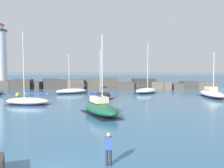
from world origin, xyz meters
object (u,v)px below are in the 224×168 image
Objects in this scene: sailboat_moored_8 at (101,96)px; sailboat_moored_6 at (211,93)px; sailboat_moored_1 at (146,90)px; sailboat_moored_2 at (27,101)px; mooring_buoy_orange_near at (17,95)px; sailboat_moored_9 at (71,91)px; person_on_rocks at (108,147)px; sailboat_moored_3 at (100,108)px.

sailboat_moored_6 is at bearing 11.29° from sailboat_moored_8.
sailboat_moored_2 is (-17.99, -15.36, -0.04)m from sailboat_moored_1.
mooring_buoy_orange_near is at bearing -165.85° from sailboat_moored_1.
sailboat_moored_1 reaches higher than sailboat_moored_9.
sailboat_moored_9 is at bearing 122.36° from sailboat_moored_8.
sailboat_moored_8 is at bearing 93.24° from person_on_rocks.
sailboat_moored_2 is 12.34m from sailboat_moored_3.
sailboat_moored_6 is 9.19× the size of mooring_buoy_orange_near.
sailboat_moored_6 is 1.08× the size of sailboat_moored_8.
sailboat_moored_3 is 1.00× the size of sailboat_moored_6.
sailboat_moored_9 is (-6.21, 9.80, -0.12)m from sailboat_moored_8.
mooring_buoy_orange_near is (-33.12, 0.71, -0.30)m from sailboat_moored_6.
sailboat_moored_1 is at bearing 147.46° from sailboat_moored_6.
sailboat_moored_9 is (-24.72, 6.11, -0.15)m from sailboat_moored_6.
sailboat_moored_1 reaches higher than sailboat_moored_6.
sailboat_moored_8 is at bearing 28.17° from sailboat_moored_2.
sailboat_moored_1 is 23.66m from sailboat_moored_2.
sailboat_moored_1 is at bearing 14.15° from mooring_buoy_orange_near.
sailboat_moored_2 is at bearing -162.52° from sailboat_moored_6.
sailboat_moored_9 is at bearing 77.02° from sailboat_moored_2.
sailboat_moored_8 is 26.12m from person_on_rocks.
sailboat_moored_8 is 8.54× the size of mooring_buoy_orange_near.
person_on_rocks is at bearing -62.17° from mooring_buoy_orange_near.
sailboat_moored_3 is (10.07, -7.12, 0.18)m from sailboat_moored_2.
sailboat_moored_9 is at bearing 106.68° from sailboat_moored_3.
sailboat_moored_9 is at bearing 32.72° from mooring_buoy_orange_near.
sailboat_moored_1 is at bearing 70.59° from sailboat_moored_3.
sailboat_moored_2 is 1.28× the size of sailboat_moored_9.
sailboat_moored_6 reaches higher than mooring_buoy_orange_near.
sailboat_moored_1 reaches higher than sailboat_moored_3.
sailboat_moored_8 is 11.61m from sailboat_moored_9.
person_on_rocks is (-6.86, -36.27, 0.37)m from sailboat_moored_1.
person_on_rocks is at bearing -119.77° from sailboat_moored_6.
mooring_buoy_orange_near is (-15.02, 16.70, -0.36)m from sailboat_moored_3.
sailboat_moored_8 is at bearing -129.27° from sailboat_moored_1.
sailboat_moored_2 is 15.37m from sailboat_moored_9.
sailboat_moored_1 is 12.07m from sailboat_moored_6.
sailboat_moored_2 reaches higher than person_on_rocks.
sailboat_moored_3 is (-7.92, -22.49, 0.15)m from sailboat_moored_1.
sailboat_moored_1 is at bearing 1.51° from sailboat_moored_9.
sailboat_moored_3 is 9.16× the size of mooring_buoy_orange_near.
sailboat_moored_6 reaches higher than person_on_rocks.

